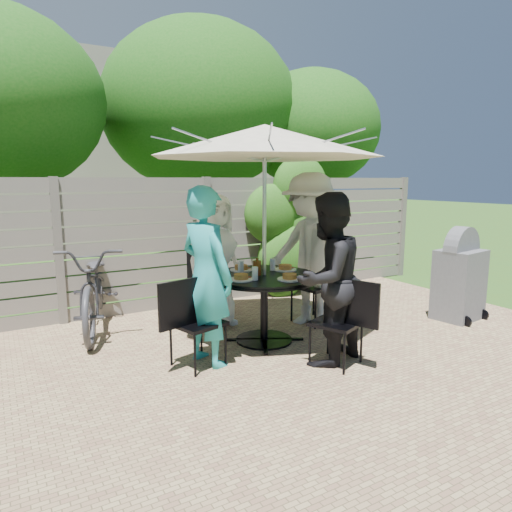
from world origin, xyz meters
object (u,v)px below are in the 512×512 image
person_front (327,280)px  glass_left (255,274)px  person_right (310,251)px  syrup_jug (257,268)px  plate_right (285,268)px  chair_right (315,300)px  person_back (214,261)px  bbq_grill (459,278)px  chair_left (197,341)px  plate_back (241,268)px  chair_back (208,301)px  glass_right (273,264)px  bicycle (96,287)px  chair_front (337,340)px  person_left (207,277)px  plate_left (241,278)px  coffee_cup (256,266)px  patio_table (264,296)px  umbrella (265,141)px  plate_front (290,277)px  glass_back (241,267)px

person_front → glass_left: size_ratio=12.13×
person_right → person_front: bearing=-45.0°
syrup_jug → plate_right: bearing=9.7°
chair_right → syrup_jug: (-1.00, -0.24, 0.56)m
person_back → bbq_grill: person_back is taller
person_back → bbq_grill: size_ratio=1.35×
chair_left → plate_back: (0.82, 0.62, 0.53)m
chair_back → glass_left: bearing=-7.3°
person_right → glass_right: person_right is taller
glass_right → bicycle: 2.16m
chair_front → plate_back: size_ratio=3.42×
person_back → glass_left: (0.02, -0.97, 0.02)m
person_front → bicycle: person_front is taller
person_left → plate_left: person_left is taller
bbq_grill → plate_right: bearing=154.9°
glass_left → coffee_cup: bearing=58.6°
chair_back → glass_left: size_ratio=6.94×
plate_back → glass_left: (-0.12, -0.52, 0.05)m
patio_table → plate_left: (-0.35, -0.10, 0.26)m
umbrella → chair_back: umbrella is taller
person_left → plate_front: 0.91m
umbrella → chair_right: umbrella is taller
umbrella → syrup_jug: size_ratio=19.07×
plate_back → glass_left: glass_left is taller
chair_left → chair_right: (1.85, 0.55, 0.02)m
plate_left → person_front: bearing=-50.0°
bbq_grill → umbrella: bearing=159.0°
chair_front → glass_back: glass_back is taller
bbq_grill → glass_back: bearing=155.5°
person_left → person_right: bearing=-90.0°
glass_right → bbq_grill: bbq_grill is taller
plate_right → syrup_jug: 0.43m
umbrella → plate_back: bearing=106.5°
person_left → glass_left: 0.58m
chair_front → person_right: (0.52, 1.16, 0.68)m
glass_right → glass_left: bearing=-141.5°
plate_left → glass_right: glass_right is taller
chair_front → plate_front: (-0.17, 0.58, 0.53)m
chair_left → chair_front: bearing=-43.8°
glass_right → coffee_cup: 0.20m
chair_back → bicycle: size_ratio=0.48×
chair_right → plate_front: (-0.82, -0.62, 0.50)m
bbq_grill → person_front: bearing=176.8°
glass_right → glass_back: bearing=173.5°
chair_back → glass_right: size_ratio=6.94×
person_left → plate_right: bearing=-90.0°
glass_back → glass_left: bearing=-96.5°
chair_front → person_front: 0.60m
umbrella → chair_right: size_ratio=3.10×
person_front → plate_left: person_front is taller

